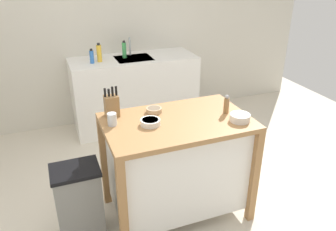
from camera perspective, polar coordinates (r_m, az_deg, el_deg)
The scene contains 15 objects.
ground_plane at distance 3.07m, azimuth -2.28°, elevation -16.28°, with size 6.87×6.87×0.00m, color beige.
wall_back at distance 4.40m, azimuth -11.83°, elevation 15.21°, with size 5.87×0.10×2.60m, color beige.
kitchen_island at distance 2.81m, azimuth 1.48°, elevation -7.94°, with size 1.15×0.72×0.89m.
knife_block at distance 2.69m, azimuth -9.56°, elevation 1.74°, with size 0.11×0.09×0.25m.
bowl_stoneware_deep at distance 2.65m, azimuth 12.14°, elevation -0.31°, with size 0.16×0.16×0.06m.
bowl_ceramic_wide at distance 2.74m, azimuth -2.40°, elevation 0.96°, with size 0.13×0.13×0.04m.
bowl_ceramic_small at distance 2.54m, azimuth -3.03°, elevation -1.10°, with size 0.15×0.15×0.04m.
drinking_cup at distance 2.55m, azimuth -9.49°, elevation -0.63°, with size 0.07×0.07×0.10m.
pepper_grinder at distance 2.75m, azimuth 9.90°, elevation 1.84°, with size 0.04×0.04×0.16m.
trash_bin at distance 2.78m, azimuth -14.87°, elevation -14.04°, with size 0.36×0.28×0.63m.
sink_counter at distance 4.36m, azimuth -5.66°, elevation 4.02°, with size 1.56×0.60×0.91m.
sink_faucet at distance 4.32m, azimuth -6.50°, elevation 11.62°, with size 0.02×0.02×0.22m.
bottle_hand_soap at distance 4.05m, azimuth -12.84°, elevation 9.73°, with size 0.05×0.05×0.17m.
bottle_dish_soap at distance 4.21m, azimuth -7.45°, elevation 11.01°, with size 0.05×0.05×0.21m.
bottle_spray_cleaner at distance 4.09m, azimuth -11.62°, elevation 10.36°, with size 0.06×0.06×0.22m.
Camera 1 is at (-0.71, -2.18, 2.05)m, focal length 35.85 mm.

